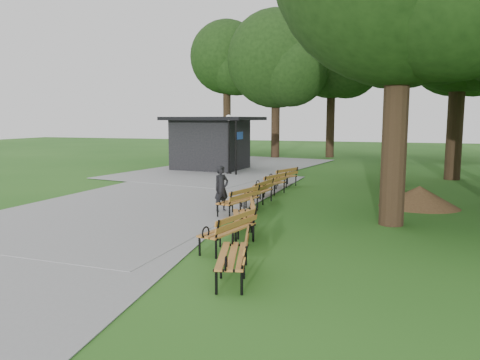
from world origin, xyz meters
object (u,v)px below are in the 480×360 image
(lamp_post, at_px, (229,132))
(dirt_mound, at_px, (419,197))
(bench_0, at_px, (232,256))
(bench_2, at_px, (243,217))
(person, at_px, (221,189))
(bench_3, at_px, (238,201))
(bench_5, at_px, (270,184))
(lawn_tree_4, at_px, (461,19))
(kiosk, at_px, (210,143))
(bench_6, at_px, (282,178))
(bench_1, at_px, (228,230))
(bench_4, at_px, (257,192))

(lamp_post, xyz_separation_m, dirt_mound, (9.34, -6.84, -1.94))
(bench_0, height_order, bench_2, same)
(person, xyz_separation_m, dirt_mound, (6.15, 2.88, -0.39))
(bench_3, distance_m, bench_5, 3.88)
(bench_3, distance_m, lawn_tree_4, 15.44)
(kiosk, height_order, lawn_tree_4, lawn_tree_4)
(kiosk, relative_size, dirt_mound, 2.23)
(bench_6, bearing_deg, bench_5, 19.23)
(lawn_tree_4, bearing_deg, lamp_post, -172.48)
(bench_6, relative_size, lawn_tree_4, 0.17)
(person, height_order, bench_6, person)
(person, bearing_deg, bench_0, -127.44)
(lamp_post, height_order, bench_6, lamp_post)
(kiosk, relative_size, lawn_tree_4, 0.44)
(bench_5, bearing_deg, bench_2, 23.12)
(person, height_order, bench_1, person)
(kiosk, bearing_deg, lamp_post, -42.48)
(bench_1, bearing_deg, bench_3, -152.09)
(kiosk, height_order, bench_6, kiosk)
(bench_4, distance_m, bench_6, 4.30)
(kiosk, height_order, bench_3, kiosk)
(kiosk, xyz_separation_m, dirt_mound, (11.22, -8.87, -1.19))
(bench_0, distance_m, bench_5, 9.75)
(bench_3, xyz_separation_m, bench_5, (0.02, 3.88, 0.00))
(kiosk, xyz_separation_m, lamp_post, (1.88, -2.04, 0.75))
(kiosk, bearing_deg, person, -61.80)
(bench_5, relative_size, lawn_tree_4, 0.17)
(bench_1, bearing_deg, bench_5, -159.60)
(bench_2, bearing_deg, bench_4, 170.97)
(kiosk, height_order, bench_0, kiosk)
(bench_1, height_order, bench_5, same)
(bench_1, bearing_deg, bench_0, 35.05)
(bench_6, bearing_deg, bench_4, 20.38)
(lamp_post, relative_size, bench_4, 1.70)
(lamp_post, height_order, lawn_tree_4, lawn_tree_4)
(kiosk, distance_m, lamp_post, 2.87)
(person, xyz_separation_m, kiosk, (-5.07, 11.75, 0.80))
(bench_0, relative_size, bench_6, 1.00)
(bench_5, bearing_deg, bench_1, 22.43)
(bench_0, bearing_deg, bench_6, 173.52)
(person, xyz_separation_m, bench_0, (2.41, -5.87, -0.32))
(lamp_post, height_order, bench_2, lamp_post)
(person, height_order, bench_4, person)
(bench_3, distance_m, bench_4, 1.80)
(dirt_mound, height_order, bench_3, bench_3)
(bench_1, distance_m, lawn_tree_4, 18.02)
(lamp_post, height_order, bench_3, lamp_post)
(bench_0, height_order, bench_1, same)
(dirt_mound, relative_size, bench_4, 1.18)
(lamp_post, bearing_deg, person, -71.81)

